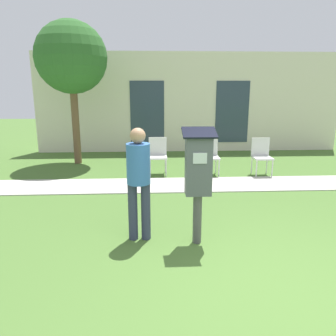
{
  "coord_description": "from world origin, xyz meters",
  "views": [
    {
      "loc": [
        -1.28,
        -2.96,
        2.1
      ],
      "look_at": [
        -1.06,
        1.26,
        1.05
      ],
      "focal_mm": 35.0,
      "sensor_mm": 36.0,
      "label": 1
    }
  ],
  "objects_px": {
    "outdoor_chair_right": "(261,153)",
    "outdoor_chair_middle": "(209,153)",
    "parking_meter": "(198,171)",
    "person_standing": "(139,176)",
    "outdoor_chair_left": "(158,153)"
  },
  "relations": [
    {
      "from": "outdoor_chair_left",
      "to": "outdoor_chair_right",
      "type": "xyz_separation_m",
      "value": [
        2.52,
        -0.22,
        0.0
      ]
    },
    {
      "from": "outdoor_chair_middle",
      "to": "outdoor_chair_right",
      "type": "relative_size",
      "value": 1.0
    },
    {
      "from": "parking_meter",
      "to": "outdoor_chair_middle",
      "type": "height_order",
      "value": "parking_meter"
    },
    {
      "from": "person_standing",
      "to": "outdoor_chair_right",
      "type": "bearing_deg",
      "value": 37.95
    },
    {
      "from": "parking_meter",
      "to": "person_standing",
      "type": "xyz_separation_m",
      "value": [
        -0.79,
        0.15,
        -0.09
      ]
    },
    {
      "from": "outdoor_chair_left",
      "to": "parking_meter",
      "type": "bearing_deg",
      "value": -79.66
    },
    {
      "from": "parking_meter",
      "to": "person_standing",
      "type": "bearing_deg",
      "value": 169.19
    },
    {
      "from": "parking_meter",
      "to": "person_standing",
      "type": "relative_size",
      "value": 1.01
    },
    {
      "from": "parking_meter",
      "to": "outdoor_chair_middle",
      "type": "distance_m",
      "value": 3.75
    },
    {
      "from": "outdoor_chair_right",
      "to": "outdoor_chair_middle",
      "type": "bearing_deg",
      "value": -177.47
    },
    {
      "from": "outdoor_chair_left",
      "to": "outdoor_chair_middle",
      "type": "height_order",
      "value": "same"
    },
    {
      "from": "person_standing",
      "to": "outdoor_chair_left",
      "type": "xyz_separation_m",
      "value": [
        0.33,
        3.6,
        -0.4
      ]
    },
    {
      "from": "person_standing",
      "to": "outdoor_chair_middle",
      "type": "distance_m",
      "value": 3.85
    },
    {
      "from": "outdoor_chair_middle",
      "to": "outdoor_chair_right",
      "type": "bearing_deg",
      "value": -6.21
    },
    {
      "from": "outdoor_chair_middle",
      "to": "parking_meter",
      "type": "bearing_deg",
      "value": -104.15
    }
  ]
}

